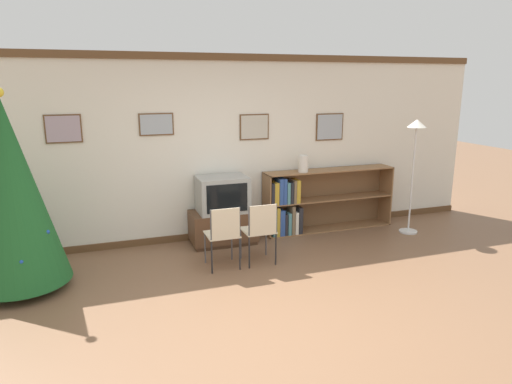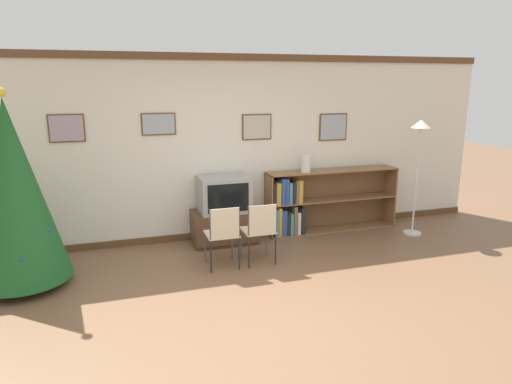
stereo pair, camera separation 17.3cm
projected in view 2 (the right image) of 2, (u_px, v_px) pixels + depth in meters
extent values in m
plane|color=brown|center=(269.00, 316.00, 4.61)|extent=(24.00, 24.00, 0.00)
cube|color=silver|center=(212.00, 149.00, 6.69)|extent=(9.01, 0.08, 2.70)
cube|color=brown|center=(210.00, 56.00, 6.33)|extent=(9.01, 0.03, 0.10)
cube|color=brown|center=(214.00, 234.00, 6.95)|extent=(9.01, 0.03, 0.10)
cube|color=brown|center=(67.00, 128.00, 5.99)|extent=(0.45, 0.02, 0.37)
cube|color=#A893A3|center=(67.00, 128.00, 5.98)|extent=(0.42, 0.01, 0.34)
cube|color=brown|center=(159.00, 124.00, 6.33)|extent=(0.47, 0.02, 0.31)
cube|color=#9EA8B2|center=(159.00, 124.00, 6.32)|extent=(0.44, 0.01, 0.27)
cube|color=brown|center=(257.00, 127.00, 6.77)|extent=(0.45, 0.02, 0.38)
cube|color=#BCB7A8|center=(257.00, 127.00, 6.76)|extent=(0.42, 0.01, 0.34)
cube|color=brown|center=(333.00, 127.00, 7.15)|extent=(0.47, 0.02, 0.42)
cube|color=#9EA8B2|center=(333.00, 127.00, 7.14)|extent=(0.43, 0.01, 0.39)
cylinder|color=maroon|center=(25.00, 281.00, 5.30)|extent=(0.36, 0.36, 0.10)
cone|color=#1E5B28|center=(14.00, 192.00, 5.05)|extent=(1.07, 1.07, 2.05)
sphere|color=yellow|center=(1.00, 92.00, 4.79)|extent=(0.10, 0.10, 0.10)
sphere|color=silver|center=(1.00, 188.00, 5.18)|extent=(0.06, 0.06, 0.06)
sphere|color=#1E4CB2|center=(48.00, 230.00, 5.09)|extent=(0.05, 0.05, 0.05)
sphere|color=red|center=(41.00, 225.00, 5.54)|extent=(0.06, 0.06, 0.06)
sphere|color=silver|center=(27.00, 193.00, 5.34)|extent=(0.05, 0.05, 0.05)
sphere|color=#1E4CB2|center=(22.00, 259.00, 4.83)|extent=(0.04, 0.04, 0.04)
cube|color=#412A1A|center=(225.00, 241.00, 6.72)|extent=(0.90, 0.50, 0.05)
cube|color=brown|center=(225.00, 225.00, 6.67)|extent=(0.94, 0.52, 0.43)
cube|color=#9E9E99|center=(224.00, 194.00, 6.56)|extent=(0.71, 0.50, 0.51)
cube|color=black|center=(228.00, 198.00, 6.32)|extent=(0.58, 0.01, 0.40)
cube|color=beige|center=(222.00, 234.00, 5.78)|extent=(0.40, 0.40, 0.02)
cube|color=beige|center=(225.00, 223.00, 5.55)|extent=(0.35, 0.02, 0.38)
cylinder|color=#4C4C51|center=(205.00, 247.00, 5.94)|extent=(0.02, 0.02, 0.42)
cylinder|color=#4C4C51|center=(232.00, 244.00, 6.05)|extent=(0.02, 0.02, 0.42)
cylinder|color=#4C4C51|center=(211.00, 257.00, 5.61)|extent=(0.02, 0.02, 0.42)
cylinder|color=#4C4C51|center=(239.00, 254.00, 5.71)|extent=(0.02, 0.02, 0.42)
cylinder|color=#4C4C51|center=(211.00, 242.00, 5.56)|extent=(0.02, 0.02, 0.82)
cylinder|color=#4C4C51|center=(239.00, 239.00, 5.67)|extent=(0.02, 0.02, 0.82)
cube|color=beige|center=(258.00, 230.00, 5.92)|extent=(0.40, 0.40, 0.02)
cube|color=beige|center=(263.00, 220.00, 5.69)|extent=(0.35, 0.02, 0.38)
cylinder|color=#4C4C51|center=(241.00, 243.00, 6.09)|extent=(0.02, 0.02, 0.42)
cylinder|color=#4C4C51|center=(267.00, 240.00, 6.19)|extent=(0.02, 0.02, 0.42)
cylinder|color=#4C4C51|center=(249.00, 253.00, 5.75)|extent=(0.02, 0.02, 0.42)
cylinder|color=#4C4C51|center=(276.00, 249.00, 5.86)|extent=(0.02, 0.02, 0.42)
cylinder|color=#4C4C51|center=(249.00, 238.00, 5.70)|extent=(0.02, 0.02, 0.82)
cylinder|color=#4C4C51|center=(276.00, 235.00, 5.81)|extent=(0.02, 0.02, 0.82)
cube|color=olive|center=(269.00, 205.00, 6.91)|extent=(0.02, 0.36, 0.97)
cube|color=olive|center=(390.00, 195.00, 7.53)|extent=(0.02, 0.36, 0.97)
cube|color=olive|center=(333.00, 171.00, 7.11)|extent=(2.14, 0.36, 0.02)
cube|color=olive|center=(331.00, 229.00, 7.33)|extent=(2.14, 0.36, 0.02)
cube|color=olive|center=(332.00, 199.00, 7.22)|extent=(2.10, 0.36, 0.02)
cube|color=brown|center=(327.00, 197.00, 7.38)|extent=(2.14, 0.01, 0.97)
cube|color=teal|center=(274.00, 221.00, 6.97)|extent=(0.05, 0.30, 0.43)
cube|color=gold|center=(278.00, 221.00, 6.94)|extent=(0.05, 0.20, 0.44)
cube|color=#2D4C93|center=(282.00, 222.00, 6.98)|extent=(0.08, 0.23, 0.40)
cube|color=#232328|center=(286.00, 224.00, 6.99)|extent=(0.04, 0.20, 0.34)
cube|color=teal|center=(289.00, 223.00, 7.02)|extent=(0.05, 0.24, 0.34)
cube|color=#756047|center=(293.00, 219.00, 7.04)|extent=(0.05, 0.26, 0.45)
cube|color=silver|center=(296.00, 222.00, 7.06)|extent=(0.05, 0.25, 0.35)
cube|color=#232328|center=(301.00, 220.00, 7.05)|extent=(0.06, 0.21, 0.41)
cube|color=#232328|center=(272.00, 193.00, 6.84)|extent=(0.05, 0.27, 0.33)
cube|color=gold|center=(277.00, 193.00, 6.84)|extent=(0.07, 0.23, 0.34)
cube|color=#2D4C93|center=(281.00, 191.00, 6.87)|extent=(0.06, 0.26, 0.39)
cube|color=#2D4C93|center=(285.00, 191.00, 6.86)|extent=(0.05, 0.21, 0.39)
cube|color=teal|center=(288.00, 192.00, 6.92)|extent=(0.05, 0.28, 0.32)
cube|color=#232328|center=(292.00, 192.00, 6.92)|extent=(0.04, 0.24, 0.33)
cube|color=#756047|center=(294.00, 191.00, 6.95)|extent=(0.04, 0.29, 0.35)
cube|color=gold|center=(298.00, 191.00, 6.95)|extent=(0.06, 0.24, 0.35)
cylinder|color=silver|center=(306.00, 164.00, 6.90)|extent=(0.15, 0.15, 0.25)
torus|color=silver|center=(306.00, 156.00, 6.87)|extent=(0.13, 0.13, 0.03)
cylinder|color=silver|center=(412.00, 233.00, 7.11)|extent=(0.28, 0.28, 0.03)
cylinder|color=silver|center=(416.00, 181.00, 6.92)|extent=(0.03, 0.03, 1.62)
cone|color=white|center=(421.00, 124.00, 6.71)|extent=(0.28, 0.28, 0.12)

